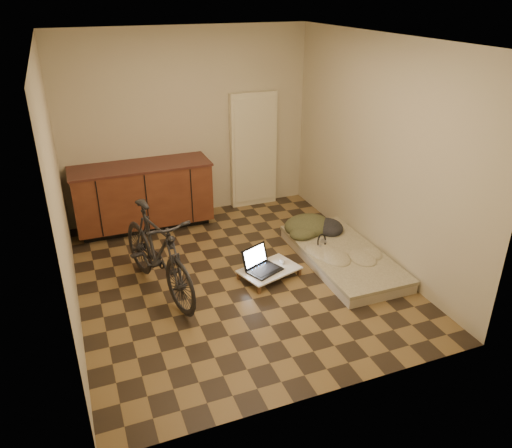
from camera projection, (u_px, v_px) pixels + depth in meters
name	position (u px, v px, depth m)	size (l,w,h in m)	color
room_shell	(235.00, 170.00, 5.22)	(3.50, 4.00, 2.60)	brown
cabinets	(143.00, 196.00, 6.77)	(1.84, 0.62, 0.91)	black
appliance_panel	(253.00, 150.00, 7.36)	(0.70, 0.10, 1.70)	beige
bicycle	(157.00, 248.00, 5.27)	(0.49, 1.68, 1.08)	black
futon	(342.00, 257.00, 6.05)	(0.89, 1.82, 0.16)	#C0B49A
clothing_pile	(314.00, 220.00, 6.48)	(0.66, 0.55, 0.27)	#3E4126
headphones	(322.00, 241.00, 6.09)	(0.22, 0.20, 0.15)	black
lap_desk	(269.00, 270.00, 5.73)	(0.76, 0.61, 0.11)	brown
laptop	(261.00, 265.00, 5.69)	(0.47, 0.45, 0.25)	black
mouse	(282.00, 261.00, 5.84)	(0.06, 0.11, 0.04)	silver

